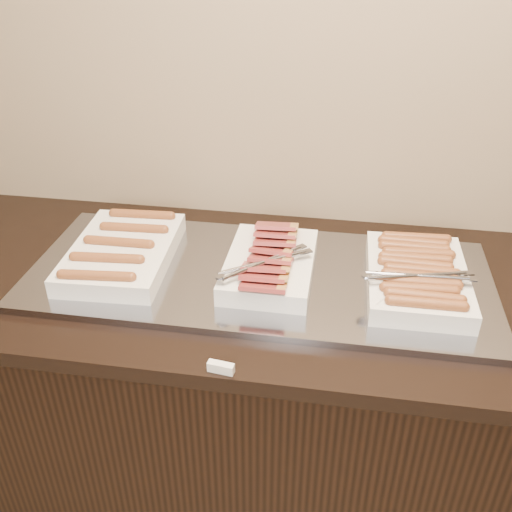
{
  "coord_description": "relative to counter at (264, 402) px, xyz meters",
  "views": [
    {
      "loc": [
        0.17,
        0.9,
        1.73
      ],
      "look_at": [
        -0.03,
        2.13,
        0.97
      ],
      "focal_mm": 40.0,
      "sensor_mm": 36.0,
      "label": 1
    }
  ],
  "objects": [
    {
      "name": "counter",
      "position": [
        0.0,
        0.0,
        0.0
      ],
      "size": [
        2.06,
        0.76,
        0.9
      ],
      "color": "black",
      "rests_on": "ground"
    },
    {
      "name": "warming_tray",
      "position": [
        -0.02,
        0.0,
        0.46
      ],
      "size": [
        1.2,
        0.5,
        0.02
      ],
      "primitive_type": "cube",
      "color": "gray",
      "rests_on": "counter"
    },
    {
      "name": "dish_left",
      "position": [
        -0.39,
        0.0,
        0.5
      ],
      "size": [
        0.28,
        0.4,
        0.07
      ],
      "rotation": [
        0.0,
        0.0,
        0.05
      ],
      "color": "white",
      "rests_on": "warming_tray"
    },
    {
      "name": "dish_center",
      "position": [
        0.01,
        -0.0,
        0.5
      ],
      "size": [
        0.24,
        0.35,
        0.09
      ],
      "rotation": [
        0.0,
        0.0,
        -0.01
      ],
      "color": "white",
      "rests_on": "warming_tray"
    },
    {
      "name": "dish_right",
      "position": [
        0.38,
        -0.0,
        0.5
      ],
      "size": [
        0.27,
        0.37,
        0.08
      ],
      "rotation": [
        0.0,
        0.0,
        0.01
      ],
      "color": "white",
      "rests_on": "warming_tray"
    },
    {
      "name": "label_holder",
      "position": [
        -0.04,
        -0.36,
        0.46
      ],
      "size": [
        0.06,
        0.02,
        0.02
      ],
      "primitive_type": "cube",
      "rotation": [
        0.0,
        0.0,
        -0.13
      ],
      "color": "white",
      "rests_on": "counter"
    }
  ]
}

